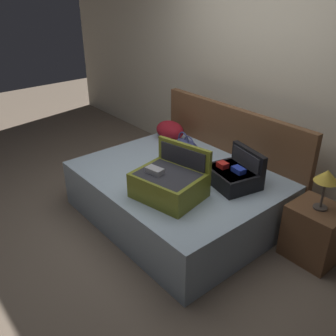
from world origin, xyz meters
name	(u,v)px	position (x,y,z in m)	size (l,w,h in m)	color
ground_plane	(146,230)	(0.00, 0.00, 0.00)	(12.00, 12.00, 0.00)	#6B5B4C
back_wall	(264,74)	(0.00, 1.65, 1.30)	(8.00, 0.10, 2.60)	beige
bed	(177,195)	(0.00, 0.40, 0.25)	(1.94, 1.52, 0.50)	#99ADBC
headboard	(231,151)	(0.00, 1.20, 0.51)	(1.98, 0.08, 1.02)	brown
hard_case_large	(169,182)	(0.28, 0.07, 0.64)	(0.65, 0.58, 0.44)	olive
hard_case_medium	(234,174)	(0.50, 0.67, 0.61)	(0.52, 0.48, 0.33)	black
duffel_bag	(186,150)	(-0.16, 0.67, 0.62)	(0.47, 0.34, 0.30)	navy
pillow_near_headboard	(170,130)	(-0.73, 0.93, 0.61)	(0.38, 0.29, 0.21)	maroon
nightstand	(314,232)	(1.25, 0.91, 0.25)	(0.44, 0.40, 0.51)	brown
table_lamp	(327,178)	(1.25, 0.91, 0.80)	(0.20, 0.20, 0.36)	#3F3833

